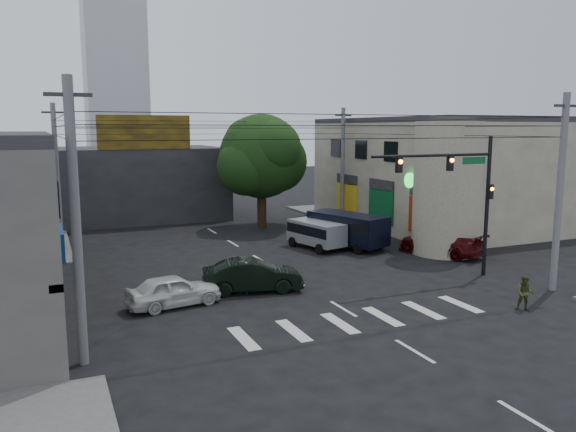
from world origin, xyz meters
TOP-DOWN VIEW (x-y plane):
  - ground at (0.00, 0.00)m, footprint 160.00×160.00m
  - sidewalk_far_right at (18.00, 18.00)m, footprint 16.00×16.00m
  - building_right at (18.00, 13.00)m, footprint 14.00×18.00m
  - corner_column at (11.00, 4.00)m, footprint 4.00×4.00m
  - building_far at (-4.00, 26.00)m, footprint 14.00×10.00m
  - billboard at (-4.00, 21.10)m, footprint 7.00×0.30m
  - tower_distant at (0.00, 70.00)m, footprint 9.00×9.00m
  - street_tree at (4.00, 17.00)m, footprint 6.40×6.40m
  - traffic_gantry at (7.82, -1.00)m, footprint 7.10×0.35m
  - utility_pole_near_left at (-10.50, -4.50)m, footprint 0.32×0.32m
  - utility_pole_near_right at (10.50, -4.50)m, footprint 0.32×0.32m
  - utility_pole_far_left at (-10.50, 16.00)m, footprint 0.32×0.32m
  - utility_pole_far_right at (10.50, 16.00)m, footprint 0.32×0.32m
  - dark_sedan at (-2.63, 1.01)m, footprint 3.59×5.32m
  - white_compact at (-6.50, 0.30)m, footprint 2.86×4.57m
  - maroon_sedan at (10.48, 3.70)m, footprint 5.79×6.76m
  - silver_minivan at (4.36, 8.30)m, footprint 4.79×3.43m
  - navy_van at (6.39, 7.92)m, footprint 6.63×5.21m
  - traffic_officer at (-3.13, 0.83)m, footprint 0.62×0.46m
  - pedestrian_olive at (6.90, -6.22)m, footprint 1.30×1.30m

SIDE VIEW (x-z plane):
  - ground at x=0.00m, z-range 0.00..0.00m
  - sidewalk_far_right at x=18.00m, z-range 0.00..0.15m
  - white_compact at x=-6.50m, z-range 0.00..1.39m
  - pedestrian_olive at x=6.90m, z-range 0.00..1.51m
  - dark_sedan at x=-2.63m, z-range 0.00..1.52m
  - maroon_sedan at x=10.48m, z-range 0.00..1.53m
  - traffic_officer at x=-3.13m, z-range 0.00..1.55m
  - silver_minivan at x=4.36m, z-range 0.00..1.75m
  - navy_van at x=6.39m, z-range 0.00..2.18m
  - building_far at x=-4.00m, z-range 0.00..6.00m
  - building_right at x=18.00m, z-range 0.00..8.00m
  - corner_column at x=11.00m, z-range 0.00..8.00m
  - utility_pole_near_left at x=-10.50m, z-range 0.00..9.20m
  - utility_pole_near_right at x=10.50m, z-range 0.00..9.20m
  - utility_pole_far_left at x=-10.50m, z-range 0.00..9.20m
  - utility_pole_far_right at x=10.50m, z-range 0.00..9.20m
  - traffic_gantry at x=7.82m, z-range 1.23..8.43m
  - street_tree at x=4.00m, z-range 1.12..9.82m
  - billboard at x=-4.00m, z-range 6.00..8.60m
  - tower_distant at x=0.00m, z-range 0.00..44.00m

